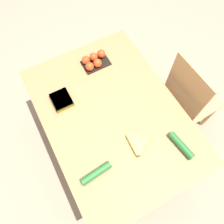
# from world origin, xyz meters

# --- Properties ---
(ground_plane) EXTENTS (12.00, 12.00, 0.00)m
(ground_plane) POSITION_xyz_m (0.00, 0.00, 0.00)
(ground_plane) COLOR gray
(dining_table) EXTENTS (1.38, 0.97, 0.73)m
(dining_table) POSITION_xyz_m (0.00, 0.00, 0.64)
(dining_table) COLOR #9E7044
(dining_table) RESTS_ON ground_plane
(chair) EXTENTS (0.43, 0.41, 1.00)m
(chair) POSITION_xyz_m (0.10, 0.71, 0.51)
(chair) COLOR tan
(chair) RESTS_ON ground_plane
(banana_bunch) EXTENTS (0.17, 0.16, 0.03)m
(banana_bunch) POSITION_xyz_m (0.30, 0.04, 0.75)
(banana_bunch) COLOR brown
(banana_bunch) RESTS_ON dining_table
(tomato_pack) EXTENTS (0.15, 0.22, 0.08)m
(tomato_pack) POSITION_xyz_m (-0.47, 0.09, 0.77)
(tomato_pack) COLOR black
(tomato_pack) RESTS_ON dining_table
(carrot_bag) EXTENTS (0.16, 0.14, 0.04)m
(carrot_bag) POSITION_xyz_m (-0.27, -0.28, 0.76)
(carrot_bag) COLOR orange
(carrot_bag) RESTS_ON dining_table
(cucumber_near) EXTENTS (0.07, 0.22, 0.05)m
(cucumber_near) POSITION_xyz_m (0.33, -0.30, 0.76)
(cucumber_near) COLOR #236028
(cucumber_near) RESTS_ON dining_table
(cucumber_far) EXTENTS (0.22, 0.08, 0.05)m
(cucumber_far) POSITION_xyz_m (0.44, 0.30, 0.76)
(cucumber_far) COLOR #236028
(cucumber_far) RESTS_ON dining_table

